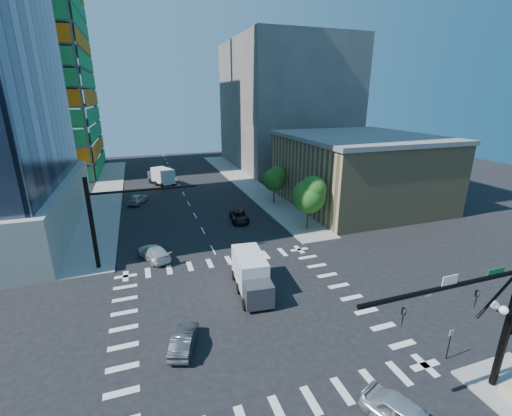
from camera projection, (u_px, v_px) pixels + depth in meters
name	position (u px, v px, depth m)	size (l,w,h in m)	color
ground	(246.00, 312.00, 26.78)	(160.00, 160.00, 0.00)	black
road_markings	(246.00, 312.00, 26.78)	(20.00, 20.00, 0.01)	silver
sidewalk_ne	(246.00, 182.00, 66.55)	(5.00, 60.00, 0.15)	#9A9892
sidewalk_nw	(107.00, 194.00, 58.80)	(5.00, 60.00, 0.15)	#9A9892
construction_building	(14.00, 50.00, 66.21)	(25.16, 34.50, 70.60)	slate
commercial_building	(358.00, 169.00, 52.62)	(20.50, 22.50, 10.60)	#988458
bg_building_ne	(285.00, 105.00, 80.15)	(24.00, 30.00, 28.00)	#5D5653
signal_mast_se	(500.00, 315.00, 18.17)	(10.51, 2.48, 9.00)	black
signal_mast_nw	(108.00, 214.00, 32.29)	(10.20, 0.40, 9.00)	black
tree_south	(310.00, 194.00, 41.71)	(4.16, 4.16, 6.82)	#382316
tree_north	(275.00, 178.00, 52.80)	(3.54, 3.52, 5.78)	#382316
no_parking_sign	(450.00, 341.00, 21.58)	(0.30, 0.06, 2.20)	black
car_nb_far	(239.00, 217.00, 46.02)	(2.14, 4.65, 1.29)	black
car_sb_near	(154.00, 252.00, 35.31)	(2.02, 4.96, 1.44)	silver
car_sb_mid	(138.00, 199.00, 53.50)	(1.81, 4.51, 1.54)	#929399
car_sb_cross	(184.00, 340.00, 22.80)	(1.35, 3.88, 1.28)	#4D4C51
box_truck_near	(252.00, 278.00, 29.02)	(3.10, 6.17, 3.12)	black
box_truck_far	(161.00, 177.00, 64.89)	(4.78, 6.64, 3.20)	black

